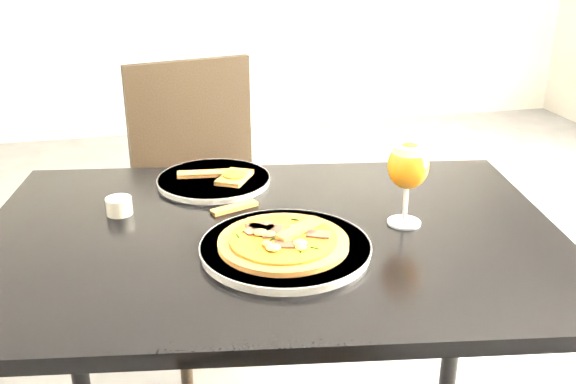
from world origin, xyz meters
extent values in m
cube|color=black|center=(-0.34, -0.21, 0.73)|extent=(1.31, 0.98, 0.03)
cylinder|color=black|center=(-0.82, 0.21, 0.36)|extent=(0.05, 0.05, 0.72)
cylinder|color=black|center=(0.24, 0.04, 0.36)|extent=(0.05, 0.05, 0.72)
cube|color=black|center=(-0.39, 0.48, 0.47)|extent=(0.52, 0.52, 0.04)
cylinder|color=black|center=(-0.52, 0.27, 0.22)|extent=(0.04, 0.04, 0.45)
cylinder|color=black|center=(-0.18, 0.35, 0.22)|extent=(0.04, 0.04, 0.45)
cylinder|color=black|center=(-0.60, 0.61, 0.22)|extent=(0.04, 0.04, 0.45)
cylinder|color=black|center=(-0.26, 0.69, 0.22)|extent=(0.04, 0.04, 0.45)
cube|color=black|center=(-0.43, 0.67, 0.72)|extent=(0.41, 0.13, 0.43)
cylinder|color=white|center=(-0.33, -0.31, 0.76)|extent=(0.35, 0.35, 0.02)
cylinder|color=#964C24|center=(-0.34, -0.31, 0.77)|extent=(0.25, 0.25, 0.01)
cylinder|color=#CB4110|center=(-0.34, -0.31, 0.78)|extent=(0.21, 0.21, 0.01)
cube|color=#4E2B21|center=(-0.31, -0.31, 0.79)|extent=(0.05, 0.03, 0.00)
cube|color=#4E2B21|center=(-0.31, -0.28, 0.79)|extent=(0.05, 0.06, 0.00)
cube|color=#4E2B21|center=(-0.35, -0.25, 0.79)|extent=(0.04, 0.05, 0.00)
cube|color=#4E2B21|center=(-0.36, -0.30, 0.79)|extent=(0.06, 0.04, 0.00)
cube|color=#4E2B21|center=(-0.38, -0.33, 0.79)|extent=(0.06, 0.04, 0.00)
cube|color=#4E2B21|center=(-0.35, -0.37, 0.79)|extent=(0.04, 0.05, 0.00)
cube|color=#4E2B21|center=(-0.32, -0.33, 0.79)|extent=(0.05, 0.06, 0.00)
ellipsoid|color=#F4D74F|center=(-0.32, -0.30, 0.79)|extent=(0.02, 0.02, 0.01)
ellipsoid|color=#F4D74F|center=(-0.33, -0.25, 0.79)|extent=(0.02, 0.02, 0.01)
ellipsoid|color=#F4D74F|center=(-0.35, -0.30, 0.79)|extent=(0.02, 0.02, 0.01)
ellipsoid|color=#F4D74F|center=(-0.40, -0.32, 0.79)|extent=(0.02, 0.02, 0.01)
ellipsoid|color=#F4D74F|center=(-0.35, -0.33, 0.79)|extent=(0.02, 0.02, 0.01)
ellipsoid|color=#F4D74F|center=(-0.32, -0.37, 0.79)|extent=(0.02, 0.02, 0.01)
ellipsoid|color=#F4D74F|center=(-0.32, -0.32, 0.79)|extent=(0.02, 0.02, 0.01)
cube|color=#18430C|center=(-0.33, -0.30, 0.78)|extent=(0.01, 0.02, 0.00)
cube|color=#18430C|center=(-0.34, -0.27, 0.78)|extent=(0.00, 0.02, 0.00)
cube|color=#18430C|center=(-0.37, -0.25, 0.78)|extent=(0.01, 0.02, 0.00)
cube|color=#18430C|center=(-0.36, -0.29, 0.78)|extent=(0.01, 0.01, 0.00)
cube|color=#18430C|center=(-0.39, -0.30, 0.78)|extent=(0.02, 0.01, 0.00)
cube|color=#18430C|center=(-0.35, -0.31, 0.78)|extent=(0.02, 0.01, 0.00)
cube|color=#18430C|center=(-0.37, -0.33, 0.78)|extent=(0.02, 0.01, 0.00)
cube|color=#18430C|center=(-0.38, -0.37, 0.78)|extent=(0.01, 0.02, 0.00)
cube|color=#18430C|center=(-0.34, -0.34, 0.78)|extent=(0.01, 0.02, 0.00)
cube|color=#18430C|center=(-0.32, -0.36, 0.78)|extent=(0.01, 0.02, 0.00)
cube|color=#18430C|center=(-0.33, -0.32, 0.78)|extent=(0.01, 0.01, 0.00)
cube|color=#18430C|center=(-0.30, -0.33, 0.78)|extent=(0.02, 0.01, 0.00)
cube|color=#18430C|center=(-0.27, -0.32, 0.78)|extent=(0.02, 0.00, 0.00)
cube|color=#18430C|center=(-0.31, -0.30, 0.78)|extent=(0.02, 0.01, 0.00)
cube|color=#18430C|center=(-0.30, -0.27, 0.78)|extent=(0.01, 0.01, 0.00)
cube|color=#964C24|center=(-0.31, -0.28, 0.79)|extent=(0.11, 0.09, 0.01)
cylinder|color=white|center=(-0.43, 0.08, 0.76)|extent=(0.29, 0.29, 0.01)
cube|color=#964C24|center=(-0.45, 0.10, 0.77)|extent=(0.13, 0.04, 0.01)
cube|color=#964C24|center=(-0.38, 0.06, 0.77)|extent=(0.11, 0.12, 0.01)
cylinder|color=#CB4110|center=(-0.38, 0.06, 0.78)|extent=(0.06, 0.06, 0.00)
cube|color=#964C24|center=(-0.40, -0.09, 0.75)|extent=(0.11, 0.06, 0.01)
cylinder|color=beige|center=(-0.65, -0.05, 0.77)|extent=(0.06, 0.06, 0.04)
cylinder|color=gold|center=(-0.65, -0.05, 0.78)|extent=(0.05, 0.05, 0.01)
cylinder|color=silver|center=(-0.06, -0.24, 0.75)|extent=(0.07, 0.07, 0.01)
cylinder|color=silver|center=(-0.06, -0.24, 0.79)|extent=(0.01, 0.01, 0.08)
ellipsoid|color=#B06611|center=(-0.06, -0.24, 0.88)|extent=(0.09, 0.09, 0.10)
cylinder|color=silver|center=(-0.06, -0.24, 0.92)|extent=(0.07, 0.07, 0.02)
camera|label=1|loc=(-0.57, -1.38, 1.33)|focal=40.00mm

